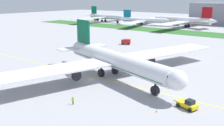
# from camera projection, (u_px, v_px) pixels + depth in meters

# --- Properties ---
(ground_plane) EXTENTS (600.00, 600.00, 0.00)m
(ground_plane) POSITION_uv_depth(u_px,v_px,m) (91.00, 80.00, 76.02)
(ground_plane) COLOR #9E9EA3
(ground_plane) RESTS_ON ground
(apron_taxi_line) EXTENTS (280.00, 0.36, 0.01)m
(apron_taxi_line) POSITION_uv_depth(u_px,v_px,m) (98.00, 78.00, 78.43)
(apron_taxi_line) COLOR yellow
(apron_taxi_line) RESTS_ON ground
(grass_median_strip) EXTENTS (320.00, 24.00, 0.10)m
(grass_median_strip) POSITION_uv_depth(u_px,v_px,m) (217.00, 35.00, 164.02)
(grass_median_strip) COLOR #2D6628
(grass_median_strip) RESTS_ON ground
(airliner_foreground) EXTENTS (51.32, 83.84, 15.80)m
(airliner_foreground) POSITION_uv_depth(u_px,v_px,m) (113.00, 60.00, 77.42)
(airliner_foreground) COLOR white
(airliner_foreground) RESTS_ON ground
(pushback_tug) EXTENTS (6.31, 3.53, 2.17)m
(pushback_tug) POSITION_uv_depth(u_px,v_px,m) (188.00, 104.00, 56.58)
(pushback_tug) COLOR yellow
(pushback_tug) RESTS_ON ground
(ground_crew_wingwalker_port) EXTENTS (0.50, 0.45, 1.66)m
(ground_crew_wingwalker_port) POSITION_uv_depth(u_px,v_px,m) (126.00, 70.00, 83.05)
(ground_crew_wingwalker_port) COLOR black
(ground_crew_wingwalker_port) RESTS_ON ground
(ground_crew_marshaller_front) EXTENTS (0.52, 0.50, 1.75)m
(ground_crew_marshaller_front) POSITION_uv_depth(u_px,v_px,m) (73.00, 100.00, 58.78)
(ground_crew_marshaller_front) COLOR black
(ground_crew_marshaller_front) RESTS_ON ground
(traffic_cone_near_nose) EXTENTS (0.36, 0.36, 0.58)m
(traffic_cone_near_nose) POSITION_uv_depth(u_px,v_px,m) (28.00, 73.00, 82.28)
(traffic_cone_near_nose) COLOR #F2590C
(traffic_cone_near_nose) RESTS_ON ground
(traffic_cone_port_wing) EXTENTS (0.36, 0.36, 0.58)m
(traffic_cone_port_wing) POSITION_uv_depth(u_px,v_px,m) (156.00, 111.00, 55.03)
(traffic_cone_port_wing) COLOR #F2590C
(traffic_cone_port_wing) RESTS_ON ground
(service_truck_fuel_bowser) EXTENTS (4.90, 3.67, 2.66)m
(service_truck_fuel_bowser) POSITION_uv_depth(u_px,v_px,m) (126.00, 42.00, 132.25)
(service_truck_fuel_bowser) COLOR #B21E19
(service_truck_fuel_bowser) RESTS_ON ground
(parked_airliner_far_left) EXTENTS (46.50, 74.66, 14.26)m
(parked_airliner_far_left) POSITION_uv_depth(u_px,v_px,m) (105.00, 17.00, 248.02)
(parked_airliner_far_left) COLOR white
(parked_airliner_far_left) RESTS_ON ground
(parked_airliner_far_centre) EXTENTS (43.97, 72.06, 12.37)m
(parked_airliner_far_centre) POSITION_uv_depth(u_px,v_px,m) (144.00, 20.00, 220.31)
(parked_airliner_far_centre) COLOR white
(parked_airliner_far_centre) RESTS_ON ground
(parked_airliner_far_right) EXTENTS (51.42, 82.07, 15.99)m
(parked_airliner_far_right) POSITION_uv_depth(u_px,v_px,m) (184.00, 20.00, 204.31)
(parked_airliner_far_right) COLOR white
(parked_airliner_far_right) RESTS_ON ground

